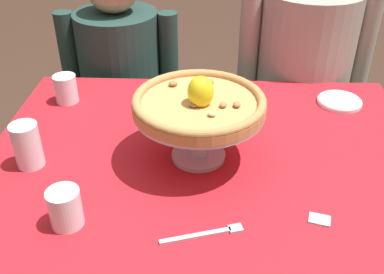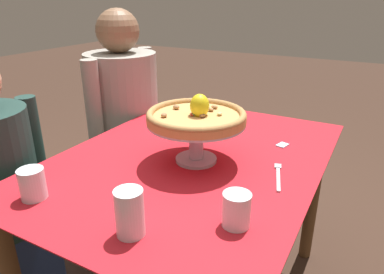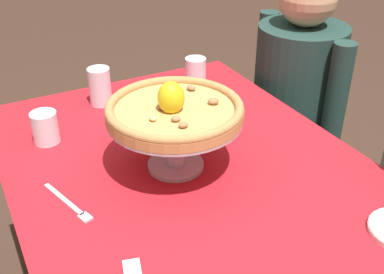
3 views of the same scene
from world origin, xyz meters
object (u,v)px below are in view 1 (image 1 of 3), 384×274
Objects in this scene: dinner_fork at (208,234)px; side_plate at (341,101)px; water_glass_front_left at (67,210)px; diner_left at (124,94)px; sugar_packet at (321,220)px; diner_right at (301,86)px; pizza at (201,102)px; water_glass_side_left at (29,148)px; pizza_stand at (200,124)px; water_glass_back_left at (67,90)px.

side_plate is at bearing 54.95° from dinner_fork.
diner_left is (-0.06, 0.99, -0.23)m from water_glass_front_left.
sugar_packet is at bearing 12.25° from dinner_fork.
pizza is at bearing -121.30° from diner_right.
dinner_fork is at bearing -125.05° from side_plate.
dinner_fork is at bearing -26.66° from water_glass_side_left.
water_glass_side_left is 0.78m from sugar_packet.
sugar_packet is 0.04× the size of diner_right.
pizza is 0.42m from sugar_packet.
pizza is at bearing -63.28° from diner_left.
side_plate is at bearing 35.18° from pizza_stand.
water_glass_side_left reaches higher than water_glass_back_left.
diner_left is at bearing 93.57° from water_glass_front_left.
water_glass_front_left is 0.59m from sugar_packet.
pizza reaches higher than side_plate.
diner_right is at bearing 58.70° from pizza.
pizza is 0.84m from diner_right.
water_glass_front_left is at bearing -86.43° from diner_left.
dinner_fork reaches higher than sugar_packet.
pizza is at bearing -144.76° from side_plate.
side_plate is at bearing -24.45° from diner_left.
dinner_fork is (0.49, -0.25, -0.05)m from water_glass_side_left.
diner_right reaches higher than dinner_fork.
side_plate is at bearing 72.64° from sugar_packet.
pizza_stand is 1.00× the size of pizza.
dinner_fork is 1.05m from diner_right.
dinner_fork is 3.84× the size of sugar_packet.
pizza_stand is 0.40m from sugar_packet.
pizza_stand is at bearing -144.82° from side_plate.
water_glass_back_left is at bearing -157.43° from diner_right.
pizza_stand is 1.84× the size of dinner_fork.
water_glass_side_left is 0.85× the size of side_plate.
water_glass_back_left is 0.47m from diner_left.
water_glass_front_left is 0.50× the size of dinner_fork.
water_glass_back_left is 1.92× the size of sugar_packet.
side_plate is (0.47, 0.33, -0.10)m from pizza_stand.
dinner_fork is at bearing -84.76° from pizza.
pizza is 2.77× the size of water_glass_side_left.
dinner_fork is (0.03, -0.30, -0.17)m from pizza.
water_glass_back_left is at bearing 146.20° from pizza_stand.
diner_left is (-0.36, 0.71, -0.36)m from pizza.
diner_left reaches higher than dinner_fork.
pizza_stand is 2.76× the size of water_glass_side_left.
diner_right is at bearing 53.40° from water_glass_front_left.
side_plate is at bearing 1.47° from water_glass_back_left.
side_plate is 0.36m from diner_right.
dinner_fork is at bearing -84.70° from pizza_stand.
side_plate is at bearing -79.26° from diner_right.
diner_right reaches higher than diner_left.
pizza_stand is 0.07m from pizza.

